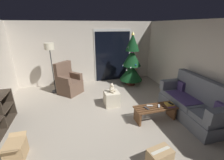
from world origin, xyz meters
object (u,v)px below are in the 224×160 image
object	(u,v)px
cardboard_box_open_near_shelf	(16,150)
coffee_table	(155,111)
floor_lamp	(50,51)
ottoman	(112,98)
remote_graphite	(147,108)
teddy_bear_cream	(112,88)
remote_white	(150,106)
book_stack	(170,105)
armchair	(69,83)
christmas_tree	(132,63)
cardboard_box_taped_mid_floor	(160,158)
remote_silver	(159,106)
couch	(193,104)
cell_phone	(171,103)

from	to	relation	value
cardboard_box_open_near_shelf	coffee_table	bearing A→B (deg)	7.07
floor_lamp	ottoman	distance (m)	2.66
remote_graphite	teddy_bear_cream	distance (m)	1.23
remote_white	book_stack	distance (m)	0.51
armchair	teddy_bear_cream	xyz separation A→B (m)	(1.27, -1.26, 0.16)
armchair	floor_lamp	distance (m)	1.24
christmas_tree	teddy_bear_cream	world-z (taller)	christmas_tree
remote_white	teddy_bear_cream	xyz separation A→B (m)	(-0.75, 0.95, 0.17)
remote_white	christmas_tree	world-z (taller)	christmas_tree
cardboard_box_taped_mid_floor	armchair	bearing A→B (deg)	113.15
book_stack	teddy_bear_cream	size ratio (longest dim) A/B	0.80
ottoman	remote_silver	bearing A→B (deg)	-46.82
remote_white	ottoman	world-z (taller)	ottoman
coffee_table	floor_lamp	distance (m)	3.90
remote_silver	christmas_tree	bearing A→B (deg)	-65.46
remote_graphite	armchair	xyz separation A→B (m)	(-1.89, 2.31, 0.01)
remote_white	cardboard_box_taped_mid_floor	bearing A→B (deg)	-5.84
couch	ottoman	distance (m)	2.26
remote_graphite	book_stack	distance (m)	0.63
remote_graphite	christmas_tree	size ratio (longest dim) A/B	0.07
coffee_table	cardboard_box_taped_mid_floor	xyz separation A→B (m)	(-0.64, -1.25, -0.08)
couch	remote_graphite	distance (m)	1.29
cardboard_box_taped_mid_floor	cardboard_box_open_near_shelf	bearing A→B (deg)	160.92
couch	christmas_tree	xyz separation A→B (m)	(-0.69, 2.62, 0.53)
remote_graphite	ottoman	bearing A→B (deg)	102.26
remote_silver	book_stack	bearing A→B (deg)	-161.04
cell_phone	book_stack	bearing A→B (deg)	131.33
armchair	ottoman	distance (m)	1.79
remote_white	remote_graphite	distance (m)	0.17
remote_silver	cardboard_box_open_near_shelf	distance (m)	3.25
remote_white	cardboard_box_open_near_shelf	distance (m)	3.04
remote_graphite	ottoman	world-z (taller)	ottoman
couch	cell_phone	size ratio (longest dim) A/B	13.68
cell_phone	teddy_bear_cream	xyz separation A→B (m)	(-1.27, 1.10, 0.10)
remote_white	book_stack	bearing A→B (deg)	89.79
coffee_table	cardboard_box_taped_mid_floor	world-z (taller)	coffee_table
cardboard_box_open_near_shelf	cardboard_box_taped_mid_floor	bearing A→B (deg)	-19.08
teddy_bear_cream	remote_white	bearing A→B (deg)	-51.66
christmas_tree	remote_graphite	bearing A→B (deg)	-103.43
remote_graphite	remote_silver	xyz separation A→B (m)	(0.36, 0.01, 0.00)
remote_graphite	cardboard_box_taped_mid_floor	xyz separation A→B (m)	(-0.38, -1.23, -0.22)
cardboard_box_open_near_shelf	couch	bearing A→B (deg)	3.35
coffee_table	cell_phone	world-z (taller)	cell_phone
coffee_table	cardboard_box_open_near_shelf	world-z (taller)	cardboard_box_open_near_shelf
coffee_table	remote_graphite	xyz separation A→B (m)	(-0.26, -0.01, 0.14)
remote_silver	floor_lamp	xyz separation A→B (m)	(-2.76, 2.56, 1.12)
remote_graphite	ottoman	distance (m)	1.24
book_stack	cardboard_box_open_near_shelf	world-z (taller)	book_stack
christmas_tree	cardboard_box_taped_mid_floor	distance (m)	3.92
couch	armchair	xyz separation A→B (m)	(-3.18, 2.44, 0.00)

